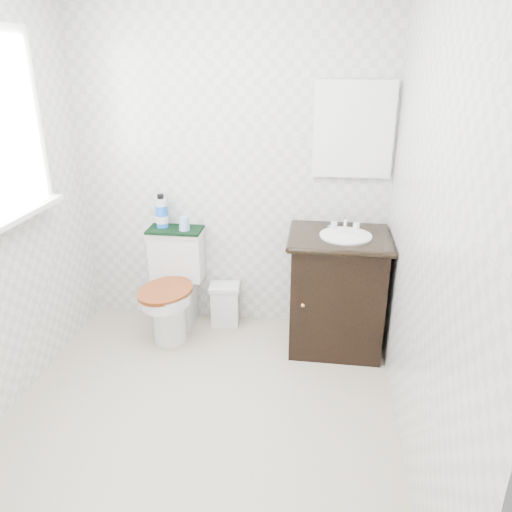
% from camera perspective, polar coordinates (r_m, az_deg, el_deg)
% --- Properties ---
extents(floor, '(2.40, 2.40, 0.00)m').
position_cam_1_polar(floor, '(2.96, -6.61, -18.14)').
color(floor, '#A59A85').
rests_on(floor, ground).
extents(wall_back, '(2.40, 0.00, 2.40)m').
position_cam_1_polar(wall_back, '(3.51, -2.84, 10.43)').
color(wall_back, silver).
rests_on(wall_back, ground).
extents(wall_front, '(2.40, 0.00, 2.40)m').
position_cam_1_polar(wall_front, '(1.36, -20.98, -10.77)').
color(wall_front, silver).
rests_on(wall_front, ground).
extents(wall_right, '(0.00, 2.40, 2.40)m').
position_cam_1_polar(wall_right, '(2.35, 19.08, 3.39)').
color(wall_right, silver).
rests_on(wall_right, ground).
extents(mirror, '(0.50, 0.02, 0.60)m').
position_cam_1_polar(mirror, '(3.40, 11.08, 13.95)').
color(mirror, silver).
rests_on(mirror, wall_back).
extents(toilet, '(0.42, 0.64, 0.73)m').
position_cam_1_polar(toilet, '(3.67, -9.35, -3.77)').
color(toilet, white).
rests_on(toilet, floor).
extents(vanity, '(0.65, 0.56, 0.92)m').
position_cam_1_polar(vanity, '(3.43, 9.28, -3.74)').
color(vanity, black).
rests_on(vanity, floor).
extents(trash_bin, '(0.24, 0.20, 0.32)m').
position_cam_1_polar(trash_bin, '(3.78, -3.56, -5.48)').
color(trash_bin, silver).
rests_on(trash_bin, floor).
extents(towel, '(0.39, 0.22, 0.02)m').
position_cam_1_polar(towel, '(3.62, -9.24, 2.99)').
color(towel, black).
rests_on(towel, toilet).
extents(mouthwash_bottle, '(0.08, 0.08, 0.24)m').
position_cam_1_polar(mouthwash_bottle, '(3.64, -10.75, 4.95)').
color(mouthwash_bottle, blue).
rests_on(mouthwash_bottle, towel).
extents(cup, '(0.08, 0.08, 0.10)m').
position_cam_1_polar(cup, '(3.56, -8.20, 3.70)').
color(cup, '#87AADD').
rests_on(cup, towel).
extents(soap_bar, '(0.07, 0.04, 0.02)m').
position_cam_1_polar(soap_bar, '(3.41, 8.70, 3.37)').
color(soap_bar, '#186976').
rests_on(soap_bar, vanity).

